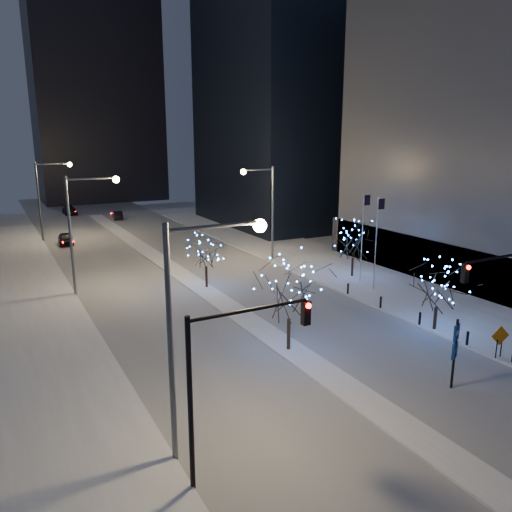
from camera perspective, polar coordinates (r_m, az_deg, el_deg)
ground at (r=25.74m, az=15.10°, el=-17.61°), size 160.00×160.00×0.00m
road at (r=54.58m, az=-10.84°, el=-0.55°), size 20.00×130.00×0.02m
median at (r=49.96m, az=-9.09°, el=-1.72°), size 2.00×80.00×0.15m
east_sidewalk at (r=48.79m, az=11.91°, el=-2.22°), size 10.00×90.00×0.15m
west_sidewalk at (r=37.95m, az=-24.24°, el=-7.78°), size 8.00×90.00×0.15m
plinth at (r=61.01m, az=27.04°, el=1.59°), size 30.00×24.00×4.00m
horizon_block at (r=110.04m, az=-17.78°, el=17.10°), size 24.00×14.00×42.00m
street_lamp_w_near at (r=19.98m, az=-7.00°, el=-5.91°), size 4.40×0.56×10.00m
street_lamp_w_mid at (r=43.63m, az=-19.21°, el=4.10°), size 4.40×0.56×10.00m
street_lamp_w_far at (r=68.25m, az=-22.77°, el=6.99°), size 4.40×0.56×10.00m
street_lamp_east at (r=52.80m, az=1.07°, el=6.34°), size 3.90×0.56×10.00m
traffic_signal_west at (r=19.13m, az=-3.16°, el=-12.39°), size 5.26×0.43×7.00m
traffic_signal_east at (r=30.86m, az=26.57°, el=-3.62°), size 5.26×0.43×7.00m
flagpoles at (r=44.64m, az=12.87°, el=2.50°), size 1.35×2.60×8.00m
bollards at (r=38.51m, az=16.07°, el=-5.94°), size 0.16×12.16×0.90m
car_near at (r=65.91m, az=-20.93°, el=1.84°), size 1.94×4.27×1.42m
car_mid at (r=83.62m, az=-15.54°, el=4.54°), size 1.94×4.14×1.31m
car_far at (r=90.98m, az=-20.52°, el=4.91°), size 2.02×4.94×1.43m
holiday_tree_median_near at (r=30.43m, az=3.83°, el=-3.99°), size 5.91×5.91×5.99m
holiday_tree_median_far at (r=43.45m, az=-5.75°, el=0.40°), size 3.81×3.81×4.63m
holiday_tree_plaza_near at (r=35.95m, az=20.08°, el=-3.23°), size 4.06×4.06×4.91m
holiday_tree_plaza_far at (r=47.53m, az=11.08°, el=1.66°), size 4.78×4.78×5.27m
wayfinding_sign at (r=28.48m, az=21.80°, el=-9.58°), size 0.67×0.34×3.90m
construction_sign at (r=33.46m, az=26.11°, el=-8.48°), size 1.18×0.36×1.99m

